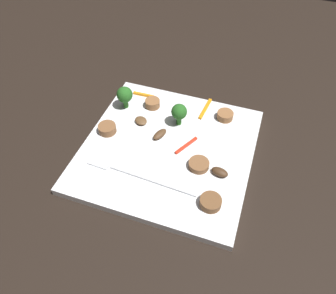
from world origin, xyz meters
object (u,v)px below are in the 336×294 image
Objects in this scene: mushroom_2 at (141,121)px; pepper_strip_1 at (186,145)px; fork at (131,174)px; pepper_strip_2 at (144,95)px; sausage_slice_3 at (108,128)px; mushroom_1 at (220,172)px; broccoli_floret_1 at (125,95)px; mushroom_0 at (160,134)px; broccoli_floret_0 at (181,113)px; sausage_slice_0 at (152,103)px; pepper_strip_0 at (205,109)px; plate at (168,150)px; sausage_slice_4 at (211,202)px; sausage_slice_1 at (225,116)px; sausage_slice_2 at (199,165)px.

mushroom_2 is 0.48× the size of pepper_strip_1.
pepper_strip_2 is at bearing -70.67° from fork.
mushroom_1 is at bearing 171.66° from sausage_slice_3.
mushroom_0 is at bearing 149.57° from broccoli_floret_1.
mushroom_1 is at bearing 136.28° from broccoli_floret_0.
sausage_slice_0 reaches higher than mushroom_1.
pepper_strip_0 is (-0.07, -0.19, 0.00)m from fork.
plate is 8.70× the size of sausage_slice_4.
pepper_strip_2 is (0.09, -0.05, -0.03)m from broccoli_floret_0.
sausage_slice_4 is 0.21m from mushroom_2.
broccoli_floret_0 is at bearing -122.06° from mushroom_0.
broccoli_floret_0 is 0.11m from pepper_strip_2.
plate is 9.25× the size of mushroom_0.
plate is 0.11m from sausage_slice_0.
mushroom_0 reaches higher than pepper_strip_1.
broccoli_floret_1 reaches higher than pepper_strip_0.
sausage_slice_3 is 0.23m from sausage_slice_4.
broccoli_floret_1 is 0.15m from pepper_strip_1.
broccoli_floret_0 is 1.55× the size of sausage_slice_0.
mushroom_1 is at bearing 154.33° from broccoli_floret_1.
pepper_strip_1 is 0.16m from pepper_strip_2.
broccoli_floret_0 is 0.08m from mushroom_2.
sausage_slice_0 reaches higher than pepper_strip_0.
sausage_slice_1 is at bearing -174.80° from sausage_slice_0.
broccoli_floret_1 is 1.34× the size of sausage_slice_2.
mushroom_2 is at bearing -31.66° from plate.
pepper_strip_1 is (0.05, 0.09, -0.00)m from sausage_slice_1.
mushroom_2 reaches higher than plate.
mushroom_2 is (0.16, -0.07, -0.00)m from mushroom_1.
mushroom_1 is (-0.04, 0.00, 0.00)m from sausage_slice_2.
sausage_slice_1 is at bearing -139.99° from mushroom_0.
mushroom_1 is (-0.16, 0.12, -0.00)m from sausage_slice_0.
sausage_slice_4 is (-0.10, 0.09, 0.01)m from plate.
sausage_slice_2 reaches higher than fork.
pepper_strip_1 is (-0.09, 0.08, -0.01)m from sausage_slice_0.
sausage_slice_4 is at bearing 131.92° from sausage_slice_0.
pepper_strip_0 is (-0.10, -0.07, -0.00)m from mushroom_2.
broccoli_floret_0 reaches higher than pepper_strip_2.
sausage_slice_2 is at bearing 83.05° from sausage_slice_1.
broccoli_floret_0 reaches higher than sausage_slice_0.
sausage_slice_1 is at bearing -117.73° from pepper_strip_1.
mushroom_0 is 0.72× the size of pepper_strip_2.
fork is at bearing 99.07° from sausage_slice_0.
pepper_strip_0 is (0.02, -0.14, -0.00)m from sausage_slice_2.
broccoli_floret_0 is 0.17m from sausage_slice_4.
broccoli_floret_1 is at bearing -37.52° from sausage_slice_4.
broccoli_floret_1 is at bearing -29.08° from sausage_slice_2.
mushroom_2 is 0.10m from pepper_strip_1.
sausage_slice_3 reaches higher than pepper_strip_0.
mushroom_0 is at bearing 119.98° from sausage_slice_0.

